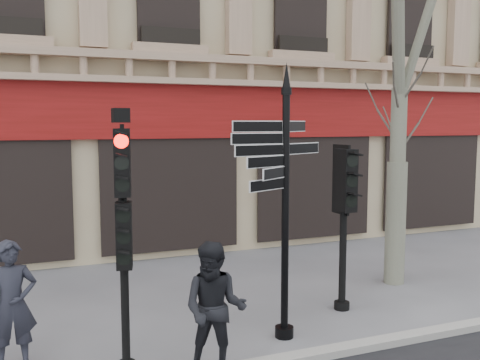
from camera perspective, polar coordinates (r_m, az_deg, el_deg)
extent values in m
plane|color=#57575C|center=(9.01, 1.03, -15.52)|extent=(80.00, 80.00, 0.00)
cube|color=gray|center=(7.82, 5.28, -18.56)|extent=(80.00, 0.25, 0.12)
cube|color=#650D0A|center=(13.01, -7.47, 7.29)|extent=(28.00, 0.25, 1.30)
cube|color=#947660|center=(12.84, -7.27, 11.64)|extent=(28.00, 0.35, 0.74)
cylinder|color=black|center=(8.17, 4.85, -4.15)|extent=(0.11, 0.11, 3.73)
cylinder|color=black|center=(8.67, 4.74, -15.83)|extent=(0.29, 0.29, 0.17)
cone|color=black|center=(8.08, 4.99, 11.10)|extent=(0.12, 0.12, 0.37)
cylinder|color=black|center=(7.25, -12.28, -7.67)|extent=(0.11, 0.11, 3.22)
cube|color=black|center=(7.19, -12.33, -5.71)|extent=(0.44, 0.35, 0.87)
cube|color=black|center=(7.06, -12.51, 1.84)|extent=(0.44, 0.35, 0.87)
sphere|color=#FF0C05|center=(7.05, -12.55, 3.75)|extent=(0.18, 0.18, 0.18)
cube|color=black|center=(7.04, -12.62, 6.74)|extent=(0.25, 0.30, 0.18)
cylinder|color=black|center=(9.63, 10.96, -5.28)|extent=(0.14, 0.14, 2.87)
cylinder|color=black|center=(9.98, 10.80, -12.94)|extent=(0.30, 0.30, 0.16)
cube|color=black|center=(9.50, 11.07, 0.00)|extent=(0.49, 0.35, 1.09)
cylinder|color=gray|center=(11.51, 16.25, -4.43)|extent=(0.41, 0.41, 2.53)
cylinder|color=gray|center=(11.33, 16.55, 5.33)|extent=(0.32, 0.32, 1.61)
imported|color=#21222C|center=(7.99, -23.13, -12.17)|extent=(0.68, 0.48, 1.76)
imported|color=black|center=(7.20, -2.71, -13.60)|extent=(1.09, 1.02, 1.78)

